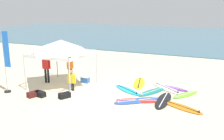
% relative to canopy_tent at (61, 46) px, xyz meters
% --- Properties ---
extents(ground_plane, '(80.00, 80.00, 0.00)m').
position_rel_canopy_tent_xyz_m(ground_plane, '(2.78, -0.47, -2.39)').
color(ground_plane, beige).
extents(sea, '(80.00, 36.00, 0.10)m').
position_rel_canopy_tent_xyz_m(sea, '(2.78, 29.92, -2.34)').
color(sea, teal).
rests_on(sea, ground).
extents(canopy_tent, '(3.08, 3.08, 2.75)m').
position_rel_canopy_tent_xyz_m(canopy_tent, '(0.00, 0.00, 0.00)').
color(canopy_tent, '#B7B7BC').
rests_on(canopy_tent, ground).
extents(surfboard_cyan, '(2.07, 1.63, 0.19)m').
position_rel_canopy_tent_xyz_m(surfboard_cyan, '(3.81, 0.72, -2.35)').
color(surfboard_cyan, '#23B2CC').
rests_on(surfboard_cyan, ground).
extents(surfboard_purple, '(1.93, 0.97, 0.19)m').
position_rel_canopy_tent_xyz_m(surfboard_purple, '(6.05, 2.14, -2.35)').
color(surfboard_purple, purple).
rests_on(surfboard_purple, ground).
extents(surfboard_teal, '(1.47, 2.23, 0.19)m').
position_rel_canopy_tent_xyz_m(surfboard_teal, '(5.17, 1.03, -2.35)').
color(surfboard_teal, '#19847F').
rests_on(surfboard_teal, ground).
extents(surfboard_lime, '(1.41, 1.88, 0.19)m').
position_rel_canopy_tent_xyz_m(surfboard_lime, '(6.92, 1.29, -2.35)').
color(surfboard_lime, '#7AD12D').
rests_on(surfboard_lime, ground).
extents(surfboard_red, '(2.25, 1.28, 0.19)m').
position_rel_canopy_tent_xyz_m(surfboard_red, '(4.85, -0.58, -2.35)').
color(surfboard_red, red).
rests_on(surfboard_red, ground).
extents(surfboard_yellow, '(1.19, 2.45, 0.19)m').
position_rel_canopy_tent_xyz_m(surfboard_yellow, '(4.02, 2.26, -2.35)').
color(surfboard_yellow, yellow).
rests_on(surfboard_yellow, ground).
extents(surfboard_white, '(2.27, 2.04, 0.19)m').
position_rel_canopy_tent_xyz_m(surfboard_white, '(5.75, 1.95, -2.35)').
color(surfboard_white, white).
rests_on(surfboard_white, ground).
extents(surfboard_orange, '(2.21, 1.46, 0.19)m').
position_rel_canopy_tent_xyz_m(surfboard_orange, '(6.99, -0.53, -2.35)').
color(surfboard_orange, orange).
rests_on(surfboard_orange, ground).
extents(surfboard_blue, '(2.33, 2.17, 0.19)m').
position_rel_canopy_tent_xyz_m(surfboard_blue, '(4.85, -0.58, -2.35)').
color(surfboard_blue, blue).
rests_on(surfboard_blue, ground).
extents(surfboard_black, '(0.74, 2.50, 0.19)m').
position_rel_canopy_tent_xyz_m(surfboard_black, '(6.01, -0.01, -2.35)').
color(surfboard_black, black).
rests_on(surfboard_black, ground).
extents(person_red, '(0.54, 0.29, 1.71)m').
position_rel_canopy_tent_xyz_m(person_red, '(-1.28, 0.14, -1.40)').
color(person_red, black).
rests_on(person_red, ground).
extents(person_orange, '(0.28, 0.54, 1.71)m').
position_rel_canopy_tent_xyz_m(person_orange, '(0.04, 0.76, -1.40)').
color(person_orange, '#2D2D33').
rests_on(person_orange, ground).
extents(person_yellow, '(0.55, 0.22, 1.20)m').
position_rel_canopy_tent_xyz_m(person_yellow, '(0.94, -0.51, -1.73)').
color(person_yellow, black).
rests_on(person_yellow, ground).
extents(banner_flag, '(0.60, 0.36, 3.40)m').
position_rel_canopy_tent_xyz_m(banner_flag, '(-2.01, -2.21, -0.81)').
color(banner_flag, '#99999E').
rests_on(banner_flag, ground).
extents(gear_bag_near_tent, '(0.65, 0.43, 0.28)m').
position_rel_canopy_tent_xyz_m(gear_bag_near_tent, '(-0.03, -2.03, -2.25)').
color(gear_bag_near_tent, black).
rests_on(gear_bag_near_tent, ground).
extents(gear_bag_by_pole, '(0.51, 0.67, 0.28)m').
position_rel_canopy_tent_xyz_m(gear_bag_by_pole, '(-0.34, -2.21, -2.25)').
color(gear_bag_by_pole, '#4C1919').
rests_on(gear_bag_by_pole, ground).
extents(gear_bag_on_sand, '(0.57, 0.68, 0.28)m').
position_rel_canopy_tent_xyz_m(gear_bag_on_sand, '(1.26, -1.68, -2.25)').
color(gear_bag_on_sand, black).
rests_on(gear_bag_on_sand, ground).
extents(cooler_box, '(0.50, 0.36, 0.39)m').
position_rel_canopy_tent_xyz_m(cooler_box, '(0.89, 1.08, -2.19)').
color(cooler_box, '#2D60B7').
rests_on(cooler_box, ground).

